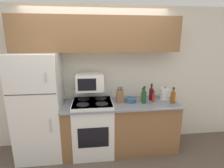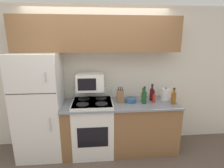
% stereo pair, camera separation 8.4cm
% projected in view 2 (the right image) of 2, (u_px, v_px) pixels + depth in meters
% --- Properties ---
extents(ground_plane, '(12.00, 12.00, 0.00)m').
position_uv_depth(ground_plane, '(101.00, 161.00, 2.92)').
color(ground_plane, brown).
extents(wall_back, '(8.00, 0.05, 2.55)m').
position_uv_depth(wall_back, '(99.00, 78.00, 3.26)').
color(wall_back, silver).
rests_on(wall_back, ground_plane).
extents(lower_cabinets, '(1.99, 0.67, 0.90)m').
position_uv_depth(lower_cabinets, '(120.00, 126.00, 3.14)').
color(lower_cabinets, brown).
rests_on(lower_cabinets, ground_plane).
extents(refrigerator, '(0.73, 0.67, 1.77)m').
position_uv_depth(refrigerator, '(40.00, 106.00, 2.93)').
color(refrigerator, white).
rests_on(refrigerator, ground_plane).
extents(upper_cabinets, '(2.72, 0.36, 0.57)m').
position_uv_depth(upper_cabinets, '(98.00, 34.00, 2.88)').
color(upper_cabinets, brown).
rests_on(upper_cabinets, refrigerator).
extents(stove, '(0.68, 0.65, 1.11)m').
position_uv_depth(stove, '(93.00, 126.00, 3.08)').
color(stove, white).
rests_on(stove, ground_plane).
extents(microwave, '(0.46, 0.36, 0.29)m').
position_uv_depth(microwave, '(90.00, 82.00, 3.01)').
color(microwave, white).
rests_on(microwave, stove).
extents(knife_block, '(0.11, 0.11, 0.28)m').
position_uv_depth(knife_block, '(120.00, 96.00, 3.02)').
color(knife_block, brown).
rests_on(knife_block, lower_cabinets).
extents(bowl, '(0.20, 0.20, 0.08)m').
position_uv_depth(bowl, '(131.00, 100.00, 3.06)').
color(bowl, '#335B84').
rests_on(bowl, lower_cabinets).
extents(bottle_hot_sauce, '(0.05, 0.05, 0.20)m').
position_uv_depth(bottle_hot_sauce, '(154.00, 98.00, 3.04)').
color(bottle_hot_sauce, red).
rests_on(bottle_hot_sauce, lower_cabinets).
extents(bottle_wine_green, '(0.08, 0.08, 0.30)m').
position_uv_depth(bottle_wine_green, '(144.00, 97.00, 2.98)').
color(bottle_wine_green, '#194C23').
rests_on(bottle_wine_green, lower_cabinets).
extents(bottle_wine_red, '(0.08, 0.08, 0.30)m').
position_uv_depth(bottle_wine_red, '(152.00, 94.00, 3.14)').
color(bottle_wine_red, '#470F19').
rests_on(bottle_wine_red, lower_cabinets).
extents(bottle_vinegar, '(0.06, 0.06, 0.24)m').
position_uv_depth(bottle_vinegar, '(143.00, 96.00, 3.08)').
color(bottle_vinegar, olive).
rests_on(bottle_vinegar, lower_cabinets).
extents(bottle_whiskey, '(0.08, 0.08, 0.28)m').
position_uv_depth(bottle_whiskey, '(174.00, 98.00, 2.97)').
color(bottle_whiskey, brown).
rests_on(bottle_whiskey, lower_cabinets).
extents(kettle, '(0.17, 0.17, 0.23)m').
position_uv_depth(kettle, '(166.00, 94.00, 3.18)').
color(kettle, white).
rests_on(kettle, lower_cabinets).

